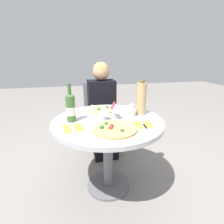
# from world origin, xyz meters

# --- Properties ---
(ground_plane) EXTENTS (12.00, 12.00, 0.00)m
(ground_plane) POSITION_xyz_m (0.00, 0.00, 0.00)
(ground_plane) COLOR gray
(ground_plane) RESTS_ON ground
(dining_table) EXTENTS (0.97, 0.97, 0.71)m
(dining_table) POSITION_xyz_m (0.00, 0.00, 0.58)
(dining_table) COLOR slate
(dining_table) RESTS_ON ground_plane
(chair_behind_diner) EXTENTS (0.43, 0.43, 0.89)m
(chair_behind_diner) POSITION_xyz_m (0.08, 0.84, 0.42)
(chair_behind_diner) COLOR slate
(chair_behind_diner) RESTS_ON ground_plane
(seated_diner) EXTENTS (0.34, 0.48, 1.17)m
(seated_diner) POSITION_xyz_m (0.08, 0.69, 0.54)
(seated_diner) COLOR black
(seated_diner) RESTS_ON ground_plane
(pizza_large) EXTENTS (0.34, 0.34, 0.05)m
(pizza_large) POSITION_xyz_m (0.00, -0.23, 0.72)
(pizza_large) COLOR tan
(pizza_large) RESTS_ON dining_table
(pizza_small_far) EXTENTS (0.27, 0.27, 0.05)m
(pizza_small_far) POSITION_xyz_m (-0.01, 0.28, 0.72)
(pizza_small_far) COLOR #DBB26B
(pizza_small_far) RESTS_ON dining_table
(wine_bottle) EXTENTS (0.08, 0.08, 0.32)m
(wine_bottle) POSITION_xyz_m (-0.31, 0.04, 0.83)
(wine_bottle) COLOR #38602D
(wine_bottle) RESTS_ON dining_table
(tall_carafe) EXTENTS (0.09, 0.09, 0.32)m
(tall_carafe) POSITION_xyz_m (0.34, 0.09, 0.86)
(tall_carafe) COLOR tan
(tall_carafe) RESTS_ON dining_table
(sugar_shaker) EXTENTS (0.06, 0.06, 0.11)m
(sugar_shaker) POSITION_xyz_m (0.24, 0.04, 0.76)
(sugar_shaker) COLOR silver
(sugar_shaker) RESTS_ON dining_table
(wine_glass_front_left) EXTENTS (0.08, 0.08, 0.14)m
(wine_glass_front_left) POSITION_xyz_m (-0.03, 0.01, 0.81)
(wine_glass_front_left) COLOR silver
(wine_glass_front_left) RESTS_ON dining_table
(wine_glass_front_right) EXTENTS (0.08, 0.08, 0.14)m
(wine_glass_front_right) POSITION_xyz_m (0.08, 0.01, 0.81)
(wine_glass_front_right) COLOR silver
(wine_glass_front_right) RESTS_ON dining_table
(wine_glass_back_right) EXTENTS (0.08, 0.08, 0.15)m
(wine_glass_back_right) POSITION_xyz_m (0.08, 0.08, 0.81)
(wine_glass_back_right) COLOR silver
(wine_glass_back_right) RESTS_ON dining_table
(place_setting_left) EXTENTS (0.17, 0.19, 0.01)m
(place_setting_left) POSITION_xyz_m (-0.30, -0.13, 0.71)
(place_setting_left) COLOR yellow
(place_setting_left) RESTS_ON dining_table
(place_setting_right) EXTENTS (0.17, 0.19, 0.01)m
(place_setting_right) POSITION_xyz_m (0.25, -0.18, 0.71)
(place_setting_right) COLOR yellow
(place_setting_right) RESTS_ON dining_table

